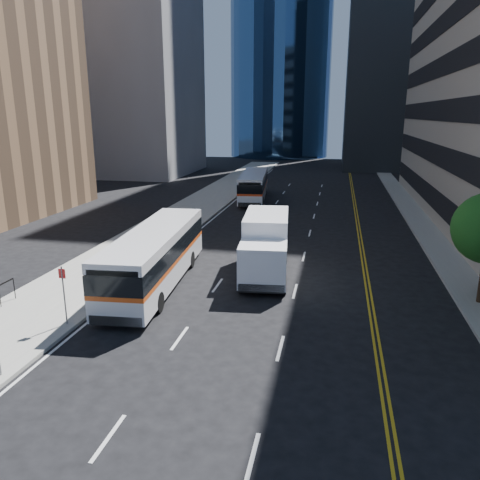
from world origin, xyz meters
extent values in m
plane|color=black|center=(0.00, 0.00, 0.00)|extent=(160.00, 160.00, 0.00)
cube|color=gray|center=(-10.50, 25.00, 0.07)|extent=(5.00, 90.00, 0.15)
cube|color=gray|center=(9.00, 25.00, 0.07)|extent=(2.00, 90.00, 0.15)
cube|color=gray|center=(-28.00, 52.00, 17.50)|extent=(18.00, 18.00, 35.00)
cube|color=silver|center=(-6.60, 7.49, 0.84)|extent=(3.32, 11.40, 1.03)
cube|color=#C64612|center=(-6.60, 7.49, 1.45)|extent=(3.34, 11.42, 0.21)
cube|color=black|center=(-6.60, 7.49, 1.97)|extent=(3.34, 11.42, 0.84)
cube|color=silver|center=(-6.60, 7.49, 2.67)|extent=(3.32, 11.40, 0.47)
cylinder|color=black|center=(-7.43, 4.04, 0.47)|extent=(0.35, 0.96, 0.94)
cylinder|color=black|center=(-5.24, 4.22, 0.47)|extent=(0.35, 0.96, 0.94)
cylinder|color=black|center=(-7.93, 10.39, 0.47)|extent=(0.35, 0.96, 0.94)
cylinder|color=black|center=(-5.74, 10.56, 0.47)|extent=(0.35, 0.96, 0.94)
cube|color=silver|center=(-6.02, 32.84, 0.80)|extent=(3.42, 10.90, 0.98)
cube|color=red|center=(-6.02, 32.84, 1.38)|extent=(3.45, 10.93, 0.20)
cube|color=black|center=(-6.02, 32.84, 1.88)|extent=(3.45, 10.93, 0.80)
cube|color=silver|center=(-6.02, 32.84, 2.55)|extent=(3.42, 10.90, 0.45)
cylinder|color=black|center=(-6.73, 29.53, 0.45)|extent=(0.36, 0.92, 0.89)
cylinder|color=black|center=(-4.65, 29.75, 0.45)|extent=(0.36, 0.92, 0.89)
cylinder|color=black|center=(-7.36, 35.57, 0.45)|extent=(0.36, 0.92, 0.89)
cylinder|color=black|center=(-5.29, 35.79, 0.45)|extent=(0.36, 0.92, 0.89)
cube|color=white|center=(-1.10, 7.67, 1.41)|extent=(2.53, 2.36, 2.04)
cube|color=black|center=(-1.01, 6.75, 1.80)|extent=(2.13, 0.27, 1.07)
cube|color=white|center=(-1.43, 11.05, 1.99)|extent=(2.78, 4.87, 2.53)
cube|color=black|center=(-1.33, 9.99, 0.53)|extent=(2.36, 6.55, 0.24)
cylinder|color=black|center=(-2.12, 7.37, 0.47)|extent=(0.36, 0.96, 0.93)
cylinder|color=black|center=(-0.04, 7.58, 0.47)|extent=(0.36, 0.96, 0.93)
cylinder|color=black|center=(-2.60, 12.21, 0.47)|extent=(0.36, 0.96, 0.93)
cylinder|color=black|center=(-0.52, 12.41, 0.47)|extent=(0.36, 0.96, 0.93)
camera|label=1|loc=(2.25, -13.98, 8.58)|focal=35.00mm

